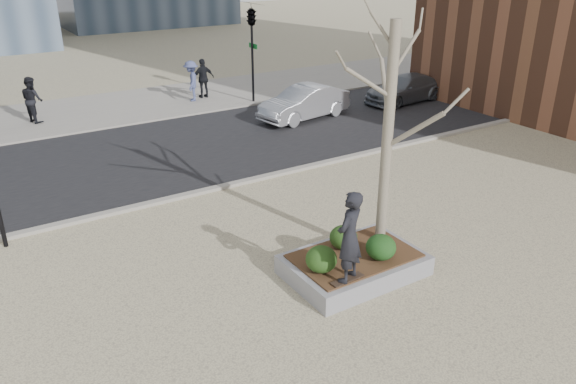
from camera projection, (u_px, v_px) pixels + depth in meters
ground at (317, 287)px, 12.25m from camera, size 120.00×120.00×0.00m
street at (157, 154)px, 19.99m from camera, size 60.00×8.00×0.02m
far_sidewalk at (102, 109)px, 25.41m from camera, size 60.00×6.00×0.02m
planter at (354, 265)px, 12.65m from camera, size 3.00×2.00×0.45m
planter_mulch at (354, 256)px, 12.55m from camera, size 2.70×1.70×0.04m
sycamore_tree at (390, 101)px, 11.93m from camera, size 2.80×2.80×6.60m
shrub_left at (321, 259)px, 11.82m from camera, size 0.67×0.67×0.57m
shrub_middle at (343, 237)px, 12.73m from camera, size 0.64×0.64×0.54m
shrub_right at (381, 247)px, 12.29m from camera, size 0.67×0.67×0.57m
skateboard at (347, 280)px, 11.60m from camera, size 0.79×0.24×0.08m
skateboarder at (349, 237)px, 11.18m from camera, size 0.85×0.74×1.96m
car_silver at (304, 103)px, 23.78m from camera, size 4.38×2.15×1.38m
car_third at (405, 89)px, 26.43m from camera, size 4.38×2.06×1.23m
pedestrian_a at (32, 100)px, 23.23m from camera, size 0.99×1.11×1.90m
pedestrian_b at (191, 81)px, 26.43m from camera, size 1.15×1.40×1.88m
pedestrian_c at (203, 78)px, 26.99m from camera, size 1.10×0.47×1.87m
traffic_light_far at (252, 54)px, 25.82m from camera, size 0.60×2.48×4.50m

